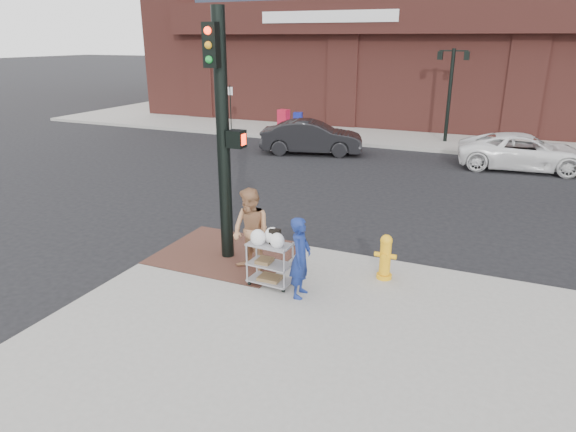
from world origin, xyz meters
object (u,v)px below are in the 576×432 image
at_px(lamp_post, 450,85).
at_px(pedestrian_tan, 251,232).
at_px(woman_blue, 300,257).
at_px(fire_hydrant, 385,256).
at_px(utility_cart, 270,260).
at_px(traffic_signal_pole, 223,132).
at_px(minivan_white, 524,152).
at_px(sedan_dark, 312,137).

xyz_separation_m(lamp_post, pedestrian_tan, (-1.66, -15.70, -1.61)).
xyz_separation_m(woman_blue, fire_hydrant, (1.23, 1.31, -0.29)).
bearing_deg(pedestrian_tan, utility_cart, -11.81).
relative_size(traffic_signal_pole, pedestrian_tan, 2.91).
relative_size(lamp_post, pedestrian_tan, 2.33).
bearing_deg(utility_cart, lamp_post, 86.16).
bearing_deg(minivan_white, fire_hydrant, 162.33).
relative_size(pedestrian_tan, minivan_white, 0.37).
distance_m(woman_blue, pedestrian_tan, 1.37).
distance_m(woman_blue, sedan_dark, 12.77).
distance_m(lamp_post, minivan_white, 5.26).
bearing_deg(woman_blue, sedan_dark, 15.82).
xyz_separation_m(pedestrian_tan, utility_cart, (0.58, -0.38, -0.35)).
distance_m(lamp_post, utility_cart, 16.23).
bearing_deg(lamp_post, fire_hydrant, -86.82).
bearing_deg(utility_cart, woman_blue, -12.54).
xyz_separation_m(minivan_white, utility_cart, (-4.33, -12.44, 0.02)).
relative_size(sedan_dark, fire_hydrant, 4.61).
bearing_deg(sedan_dark, minivan_white, -101.27).
bearing_deg(traffic_signal_pole, lamp_post, 80.76).
height_order(pedestrian_tan, fire_hydrant, pedestrian_tan).
bearing_deg(sedan_dark, woman_blue, -175.38).
relative_size(traffic_signal_pole, woman_blue, 3.35).
distance_m(traffic_signal_pole, minivan_white, 13.12).
bearing_deg(woman_blue, minivan_white, -20.60).
distance_m(pedestrian_tan, minivan_white, 13.03).
bearing_deg(sedan_dark, traffic_signal_pole, 176.42).
bearing_deg(lamp_post, pedestrian_tan, -96.04).
relative_size(lamp_post, minivan_white, 0.86).
height_order(utility_cart, fire_hydrant, utility_cart).
xyz_separation_m(sedan_dark, minivan_white, (8.07, 0.62, -0.04)).
bearing_deg(lamp_post, sedan_dark, -138.62).
xyz_separation_m(traffic_signal_pole, fire_hydrant, (3.30, 0.31, -2.22)).
distance_m(woman_blue, fire_hydrant, 1.82).
relative_size(lamp_post, fire_hydrant, 4.43).
height_order(pedestrian_tan, minivan_white, pedestrian_tan).
bearing_deg(pedestrian_tan, sedan_dark, 126.51).
distance_m(lamp_post, fire_hydrant, 15.08).
bearing_deg(lamp_post, minivan_white, -48.19).
bearing_deg(utility_cart, traffic_signal_pole, 148.79).
height_order(sedan_dark, minivan_white, sedan_dark).
distance_m(traffic_signal_pole, fire_hydrant, 3.99).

